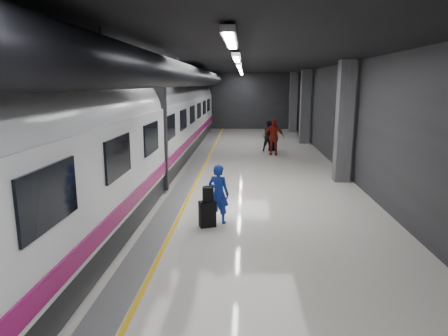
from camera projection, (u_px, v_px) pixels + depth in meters
name	position (u px, v px, depth m)	size (l,w,h in m)	color
ground	(219.00, 193.00, 13.57)	(40.00, 40.00, 0.00)	beige
platform_hall	(212.00, 87.00, 13.79)	(10.02, 40.02, 4.51)	black
train	(122.00, 132.00, 13.31)	(3.05, 38.00, 4.05)	black
traveler_main	(219.00, 194.00, 10.54)	(0.58, 0.38, 1.59)	#1741AE
suitcase_main	(207.00, 214.00, 10.34)	(0.42, 0.26, 0.68)	black
shoulder_bag	(208.00, 195.00, 10.22)	(0.28, 0.15, 0.37)	black
traveler_far_a	(270.00, 136.00, 21.78)	(0.82, 0.64, 1.69)	black
traveler_far_b	(273.00, 137.00, 20.77)	(1.11, 0.46, 1.89)	maroon
suitcase_far	(273.00, 146.00, 22.24)	(0.35, 0.23, 0.52)	black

